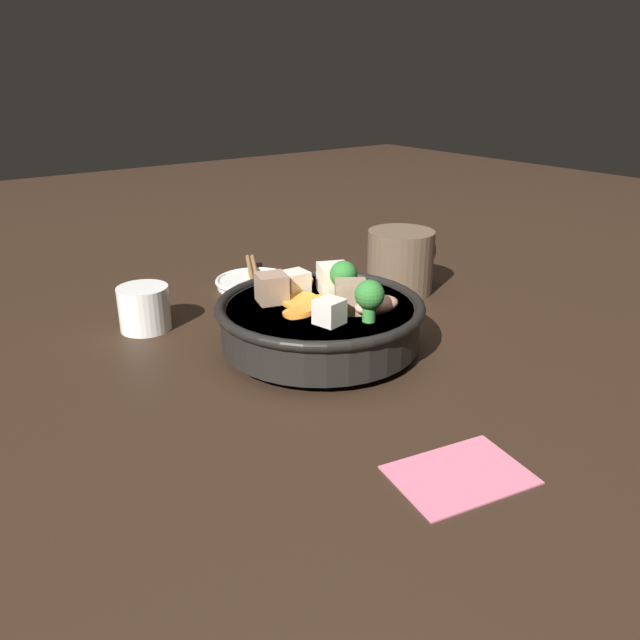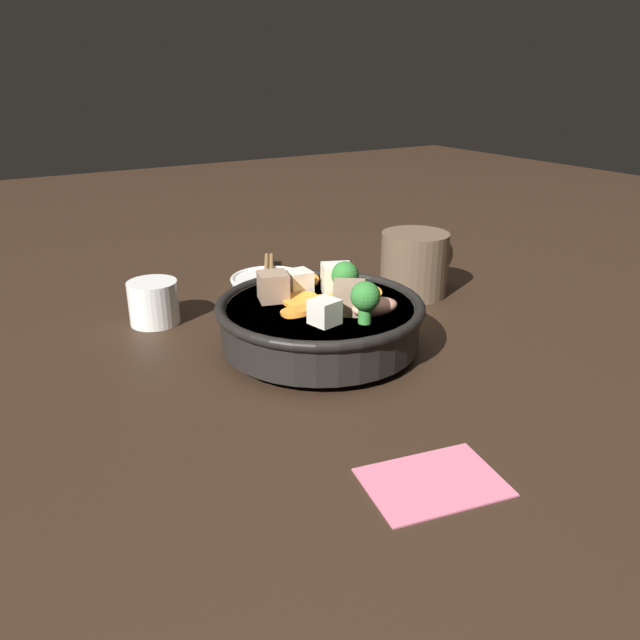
{
  "view_description": "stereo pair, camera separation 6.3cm",
  "coord_description": "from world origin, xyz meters",
  "px_view_note": "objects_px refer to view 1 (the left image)",
  "views": [
    {
      "loc": [
        -0.4,
        -0.54,
        0.31
      ],
      "look_at": [
        0.0,
        0.0,
        0.04
      ],
      "focal_mm": 35.0,
      "sensor_mm": 36.0,
      "label": 1
    },
    {
      "loc": [
        -0.35,
        -0.57,
        0.31
      ],
      "look_at": [
        0.0,
        0.0,
        0.04
      ],
      "focal_mm": 35.0,
      "sensor_mm": 36.0,
      "label": 2
    }
  ],
  "objects_px": {
    "side_saucer": "(254,282)",
    "tea_cup": "(144,308)",
    "chopsticks_pair": "(254,276)",
    "stirfry_bowl": "(321,318)",
    "dark_mug": "(401,261)"
  },
  "relations": [
    {
      "from": "side_saucer",
      "to": "tea_cup",
      "type": "relative_size",
      "value": 1.84
    },
    {
      "from": "side_saucer",
      "to": "tea_cup",
      "type": "height_order",
      "value": "tea_cup"
    },
    {
      "from": "tea_cup",
      "to": "side_saucer",
      "type": "bearing_deg",
      "value": 16.46
    },
    {
      "from": "chopsticks_pair",
      "to": "stirfry_bowl",
      "type": "bearing_deg",
      "value": -103.14
    },
    {
      "from": "stirfry_bowl",
      "to": "side_saucer",
      "type": "relative_size",
      "value": 2.05
    },
    {
      "from": "tea_cup",
      "to": "dark_mug",
      "type": "relative_size",
      "value": 0.53
    },
    {
      "from": "side_saucer",
      "to": "dark_mug",
      "type": "height_order",
      "value": "dark_mug"
    },
    {
      "from": "tea_cup",
      "to": "dark_mug",
      "type": "distance_m",
      "value": 0.37
    },
    {
      "from": "tea_cup",
      "to": "dark_mug",
      "type": "xyz_separation_m",
      "value": [
        0.36,
        -0.09,
        0.02
      ]
    },
    {
      "from": "dark_mug",
      "to": "chopsticks_pair",
      "type": "bearing_deg",
      "value": 137.53
    },
    {
      "from": "dark_mug",
      "to": "stirfry_bowl",
      "type": "bearing_deg",
      "value": -156.71
    },
    {
      "from": "stirfry_bowl",
      "to": "tea_cup",
      "type": "height_order",
      "value": "stirfry_bowl"
    },
    {
      "from": "tea_cup",
      "to": "chopsticks_pair",
      "type": "xyz_separation_m",
      "value": [
        0.2,
        0.06,
        -0.01
      ]
    },
    {
      "from": "side_saucer",
      "to": "tea_cup",
      "type": "xyz_separation_m",
      "value": [
        -0.2,
        -0.06,
        0.02
      ]
    },
    {
      "from": "dark_mug",
      "to": "chopsticks_pair",
      "type": "relative_size",
      "value": 0.63
    }
  ]
}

